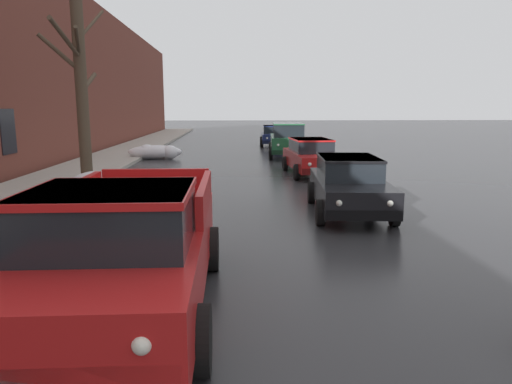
{
  "coord_description": "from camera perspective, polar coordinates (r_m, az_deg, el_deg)",
  "views": [
    {
      "loc": [
        -0.27,
        1.21,
        2.64
      ],
      "look_at": [
        0.23,
        10.86,
        0.89
      ],
      "focal_mm": 32.83,
      "sensor_mm": 36.0,
      "label": 1
    }
  ],
  "objects": [
    {
      "name": "suv_green_parked_far_down_block",
      "position": [
        25.41,
        3.87,
        6.51
      ],
      "size": [
        2.24,
        4.74,
        1.82
      ],
      "color": "#1E5633",
      "rests_on": "ground"
    },
    {
      "name": "bare_tree_mid_block",
      "position": [
        16.5,
        -20.58,
        12.64
      ],
      "size": [
        1.56,
        4.16,
        6.72
      ],
      "color": "#4C3D2D",
      "rests_on": "ground"
    },
    {
      "name": "snow_bank_mid_block_left",
      "position": [
        14.3,
        -18.85,
        0.72
      ],
      "size": [
        1.6,
        1.32,
        0.83
      ],
      "color": "white",
      "rests_on": "ground"
    },
    {
      "name": "left_sidewalk_slab",
      "position": [
        18.07,
        -22.92,
        1.29
      ],
      "size": [
        3.12,
        80.0,
        0.15
      ],
      "primitive_type": "cube",
      "color": "#A8A399",
      "rests_on": "ground"
    },
    {
      "name": "sedan_darkblue_queued_behind_truck",
      "position": [
        32.49,
        2.21,
        6.92
      ],
      "size": [
        2.03,
        3.94,
        1.42
      ],
      "color": "navy",
      "rests_on": "ground"
    },
    {
      "name": "snow_bank_near_corner_left",
      "position": [
        24.89,
        -12.11,
        4.78
      ],
      "size": [
        2.8,
        0.98,
        0.76
      ],
      "color": "white",
      "rests_on": "ground"
    },
    {
      "name": "sedan_black_parked_kerbside_close",
      "position": [
        11.99,
        11.22,
        1.01
      ],
      "size": [
        2.11,
        4.28,
        1.42
      ],
      "color": "black",
      "rests_on": "ground"
    },
    {
      "name": "pickup_truck_red_approaching_near_lane",
      "position": [
        6.15,
        -15.61,
        -6.72
      ],
      "size": [
        2.25,
        5.15,
        1.76
      ],
      "color": "red",
      "rests_on": "ground"
    },
    {
      "name": "sedan_red_parked_kerbside_mid",
      "position": [
        18.76,
        6.73,
        4.42
      ],
      "size": [
        1.97,
        4.49,
        1.42
      ],
      "color": "red",
      "rests_on": "ground"
    }
  ]
}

